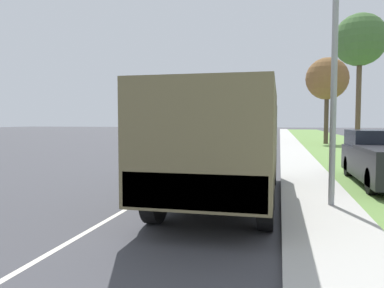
# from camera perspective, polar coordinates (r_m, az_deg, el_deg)

# --- Properties ---
(ground_plane) EXTENTS (180.00, 180.00, 0.00)m
(ground_plane) POSITION_cam_1_polar(r_m,az_deg,el_deg) (37.27, 7.73, 0.24)
(ground_plane) COLOR #424247
(lane_centre_stripe) EXTENTS (0.12, 120.00, 0.00)m
(lane_centre_stripe) POSITION_cam_1_polar(r_m,az_deg,el_deg) (37.27, 7.73, 0.25)
(lane_centre_stripe) COLOR silver
(lane_centre_stripe) RESTS_ON ground
(sidewalk_right) EXTENTS (1.80, 120.00, 0.12)m
(sidewalk_right) POSITION_cam_1_polar(r_m,az_deg,el_deg) (37.11, 14.67, 0.24)
(sidewalk_right) COLOR beige
(sidewalk_right) RESTS_ON ground
(grass_strip_right) EXTENTS (7.00, 120.00, 0.02)m
(grass_strip_right) POSITION_cam_1_polar(r_m,az_deg,el_deg) (37.49, 21.40, 0.07)
(grass_strip_right) COLOR #6B9347
(grass_strip_right) RESTS_ON ground
(military_truck) EXTENTS (2.55, 7.94, 2.85)m
(military_truck) POSITION_cam_1_polar(r_m,az_deg,el_deg) (9.79, 5.17, 0.79)
(military_truck) COLOR #545B3D
(military_truck) RESTS_ON ground
(car_nearest_ahead) EXTENTS (1.75, 4.01, 1.56)m
(car_nearest_ahead) POSITION_cam_1_polar(r_m,az_deg,el_deg) (23.85, 0.50, 0.13)
(car_nearest_ahead) COLOR #336B3D
(car_nearest_ahead) RESTS_ON ground
(car_second_ahead) EXTENTS (1.95, 4.08, 1.59)m
(car_second_ahead) POSITION_cam_1_polar(r_m,az_deg,el_deg) (39.09, 10.18, 1.42)
(car_second_ahead) COLOR silver
(car_second_ahead) RESTS_ON ground
(car_third_ahead) EXTENTS (1.78, 4.34, 1.75)m
(car_third_ahead) POSITION_cam_1_polar(r_m,az_deg,el_deg) (47.69, 6.53, 1.89)
(car_third_ahead) COLOR maroon
(car_third_ahead) RESTS_ON ground
(lamp_post) EXTENTS (1.69, 0.24, 7.90)m
(lamp_post) POSITION_cam_1_polar(r_m,az_deg,el_deg) (9.69, 19.88, 19.21)
(lamp_post) COLOR gray
(lamp_post) RESTS_ON sidewalk_right
(tree_mid_right) EXTENTS (2.51, 2.51, 7.27)m
(tree_mid_right) POSITION_cam_1_polar(r_m,az_deg,el_deg) (20.45, 24.22, 14.11)
(tree_mid_right) COLOR brown
(tree_mid_right) RESTS_ON grass_strip_right
(tree_far_right) EXTENTS (3.83, 3.83, 7.88)m
(tree_far_right) POSITION_cam_1_polar(r_m,az_deg,el_deg) (36.78, 19.90, 9.28)
(tree_far_right) COLOR #4C3D2D
(tree_far_right) RESTS_ON grass_strip_right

